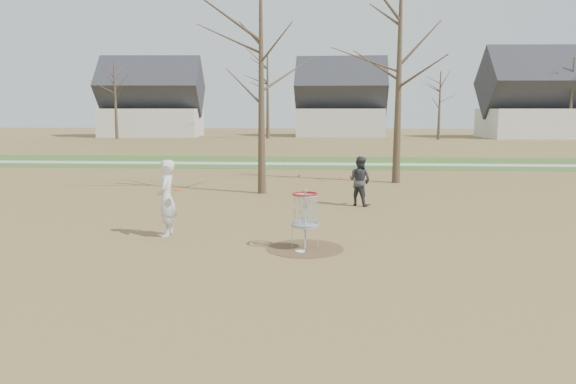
{
  "coord_description": "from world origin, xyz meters",
  "views": [
    {
      "loc": [
        0.51,
        -12.67,
        3.22
      ],
      "look_at": [
        -0.5,
        1.5,
        1.1
      ],
      "focal_mm": 35.0,
      "sensor_mm": 36.0,
      "label": 1
    }
  ],
  "objects_px": {
    "player_standing": "(166,198)",
    "disc_grounded": "(300,251)",
    "disc_golf_basket": "(305,210)",
    "player_throwing": "(360,181)"
  },
  "relations": [
    {
      "from": "player_standing",
      "to": "disc_grounded",
      "type": "relative_size",
      "value": 8.85
    },
    {
      "from": "player_standing",
      "to": "disc_golf_basket",
      "type": "height_order",
      "value": "player_standing"
    },
    {
      "from": "player_standing",
      "to": "player_throwing",
      "type": "relative_size",
      "value": 1.18
    },
    {
      "from": "player_throwing",
      "to": "disc_grounded",
      "type": "xyz_separation_m",
      "value": [
        -1.68,
        -6.34,
        -0.8
      ]
    },
    {
      "from": "player_throwing",
      "to": "disc_golf_basket",
      "type": "height_order",
      "value": "player_throwing"
    },
    {
      "from": "player_throwing",
      "to": "disc_grounded",
      "type": "relative_size",
      "value": 7.5
    },
    {
      "from": "disc_grounded",
      "to": "disc_golf_basket",
      "type": "distance_m",
      "value": 0.96
    },
    {
      "from": "disc_golf_basket",
      "to": "player_throwing",
      "type": "bearing_deg",
      "value": 75.24
    },
    {
      "from": "player_standing",
      "to": "disc_grounded",
      "type": "xyz_separation_m",
      "value": [
        3.45,
        -1.38,
        -0.95
      ]
    },
    {
      "from": "disc_grounded",
      "to": "player_standing",
      "type": "bearing_deg",
      "value": 158.24
    }
  ]
}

